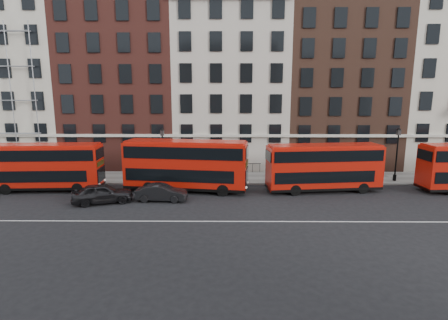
{
  "coord_description": "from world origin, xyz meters",
  "views": [
    {
      "loc": [
        -0.46,
        -24.97,
        8.76
      ],
      "look_at": [
        -0.69,
        5.0,
        3.0
      ],
      "focal_mm": 28.0,
      "sensor_mm": 36.0,
      "label": 1
    }
  ],
  "objects_px": {
    "car_front": "(161,193)",
    "car_rear": "(103,193)",
    "bus_b": "(185,164)",
    "bus_a": "(43,166)",
    "bus_c": "(323,166)"
  },
  "relations": [
    {
      "from": "bus_b",
      "to": "bus_a",
      "type": "bearing_deg",
      "value": -172.26
    },
    {
      "from": "car_front",
      "to": "bus_b",
      "type": "bearing_deg",
      "value": -26.93
    },
    {
      "from": "bus_b",
      "to": "car_rear",
      "type": "height_order",
      "value": "bus_b"
    },
    {
      "from": "bus_b",
      "to": "car_rear",
      "type": "xyz_separation_m",
      "value": [
        -6.33,
        -3.55,
        -1.67
      ]
    },
    {
      "from": "bus_a",
      "to": "bus_c",
      "type": "xyz_separation_m",
      "value": [
        25.25,
        -0.0,
        -0.01
      ]
    },
    {
      "from": "car_front",
      "to": "bus_a",
      "type": "bearing_deg",
      "value": 77.93
    },
    {
      "from": "bus_a",
      "to": "car_rear",
      "type": "xyz_separation_m",
      "value": [
        6.54,
        -3.55,
        -1.5
      ]
    },
    {
      "from": "bus_a",
      "to": "car_front",
      "type": "bearing_deg",
      "value": -17.9
    },
    {
      "from": "bus_a",
      "to": "bus_c",
      "type": "bearing_deg",
      "value": -3.15
    },
    {
      "from": "bus_b",
      "to": "car_front",
      "type": "height_order",
      "value": "bus_b"
    },
    {
      "from": "bus_c",
      "to": "car_rear",
      "type": "bearing_deg",
      "value": -175.9
    },
    {
      "from": "bus_b",
      "to": "car_rear",
      "type": "distance_m",
      "value": 7.45
    },
    {
      "from": "car_front",
      "to": "car_rear",
      "type": "bearing_deg",
      "value": 100.01
    },
    {
      "from": "bus_c",
      "to": "car_front",
      "type": "xyz_separation_m",
      "value": [
        -14.05,
        -2.95,
        -1.61
      ]
    },
    {
      "from": "bus_b",
      "to": "car_front",
      "type": "xyz_separation_m",
      "value": [
        -1.68,
        -2.95,
        -1.78
      ]
    }
  ]
}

